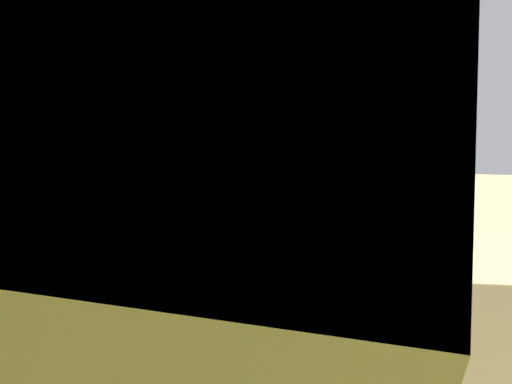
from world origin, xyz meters
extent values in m
cube|color=beige|center=(0.00, 1.58, 1.29)|extent=(3.84, 0.12, 2.58)
cube|color=tan|center=(-0.35, 1.22, 0.44)|extent=(2.97, 0.60, 0.88)
cube|color=beige|center=(-0.35, 1.22, 0.89)|extent=(3.00, 0.63, 0.02)
cube|color=#332819|center=(-0.14, 0.92, 0.44)|extent=(0.01, 0.01, 0.81)
cube|color=#332819|center=(0.28, 0.92, 0.44)|extent=(0.01, 0.01, 0.81)
cube|color=#332819|center=(0.71, 0.92, 0.44)|extent=(0.01, 0.01, 0.81)
cube|color=#C5BC67|center=(-0.35, 1.35, 1.88)|extent=(2.36, 0.35, 0.60)
cube|color=black|center=(1.44, 1.19, 0.45)|extent=(0.61, 0.68, 0.90)
cube|color=black|center=(1.44, 0.84, 0.41)|extent=(0.47, 0.01, 0.50)
cube|color=black|center=(1.44, 1.19, 0.91)|extent=(0.58, 0.64, 0.02)
cube|color=black|center=(1.44, 1.50, 0.99)|extent=(0.58, 0.04, 0.18)
cylinder|color=#38383D|center=(1.31, 1.06, 0.93)|extent=(0.11, 0.11, 0.01)
cylinder|color=#38383D|center=(1.58, 1.06, 0.93)|extent=(0.11, 0.11, 0.01)
cylinder|color=#38383D|center=(1.31, 1.31, 0.93)|extent=(0.11, 0.11, 0.01)
cylinder|color=#38383D|center=(1.58, 1.31, 0.93)|extent=(0.11, 0.11, 0.01)
cube|color=#B7BABF|center=(-0.57, 1.24, 1.06)|extent=(0.46, 0.39, 0.31)
cube|color=black|center=(-0.61, 1.04, 1.06)|extent=(0.29, 0.01, 0.22)
cube|color=#2D2D33|center=(-0.38, 1.04, 1.06)|extent=(0.08, 0.01, 0.22)
cylinder|color=silver|center=(0.49, 1.10, 0.93)|extent=(0.15, 0.15, 0.05)
cylinder|color=silver|center=(0.49, 1.10, 0.94)|extent=(0.12, 0.12, 0.03)
camera|label=1|loc=(-1.61, 1.22, 1.90)|focal=28.84mm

